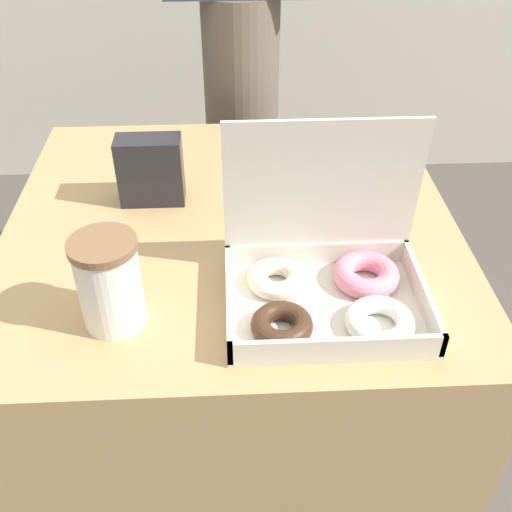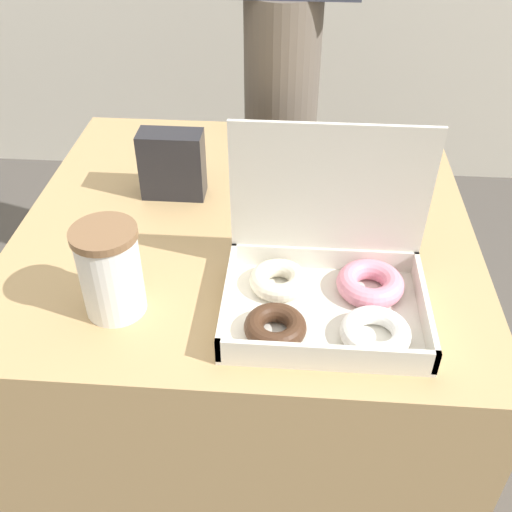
# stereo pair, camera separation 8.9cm
# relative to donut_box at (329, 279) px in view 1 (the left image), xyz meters

# --- Properties ---
(ground_plane) EXTENTS (14.00, 14.00, 0.00)m
(ground_plane) POSITION_rel_donut_box_xyz_m (-0.15, 0.23, -0.79)
(ground_plane) COLOR #4C4742
(table) EXTENTS (0.83, 0.82, 0.75)m
(table) POSITION_rel_donut_box_xyz_m (-0.15, 0.23, -0.42)
(table) COLOR tan
(table) RESTS_ON ground_plane
(donut_box) EXTENTS (0.30, 0.24, 0.27)m
(donut_box) POSITION_rel_donut_box_xyz_m (0.00, 0.00, 0.00)
(donut_box) COLOR silver
(donut_box) RESTS_ON table
(coffee_cup) EXTENTS (0.10, 0.10, 0.15)m
(coffee_cup) POSITION_rel_donut_box_xyz_m (-0.32, -0.03, 0.03)
(coffee_cup) COLOR white
(coffee_cup) RESTS_ON table
(napkin_holder) EXTENTS (0.12, 0.06, 0.13)m
(napkin_holder) POSITION_rel_donut_box_xyz_m (-0.29, 0.31, 0.02)
(napkin_holder) COLOR #232328
(napkin_holder) RESTS_ON table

